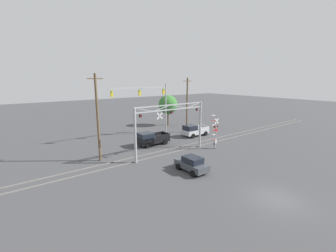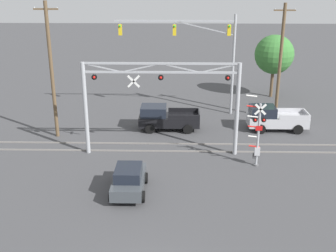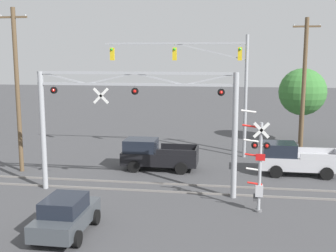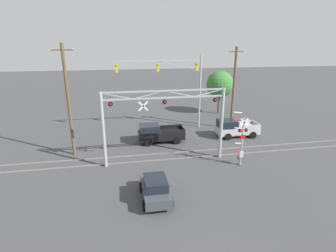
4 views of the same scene
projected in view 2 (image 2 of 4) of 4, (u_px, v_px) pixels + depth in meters
rail_track_near at (161, 151)px, 30.67m from camera, size 80.00×0.08×0.10m
rail_track_far at (162, 144)px, 32.02m from camera, size 80.00×0.08×0.10m
crossing_gantry at (161, 97)px, 28.98m from camera, size 10.87×0.31×6.62m
crossing_signal_mast at (257, 137)px, 27.76m from camera, size 1.40×0.35×4.96m
traffic_signal_span at (206, 47)px, 37.09m from camera, size 10.63×0.39×8.99m
pickup_truck_lead at (166, 118)px, 34.80m from camera, size 4.97×2.29×2.02m
pickup_truck_following at (274, 118)px, 34.73m from camera, size 4.84×2.29×2.02m
sedan_waiting at (129, 179)px, 24.71m from camera, size 2.03×3.86×1.65m
utility_pole_left at (52, 70)px, 31.84m from camera, size 1.80×0.28×10.43m
utility_pole_right at (280, 62)px, 36.02m from camera, size 1.80×0.28×10.01m
background_tree_beyond_span at (274, 55)px, 43.01m from camera, size 3.99×3.99×6.47m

